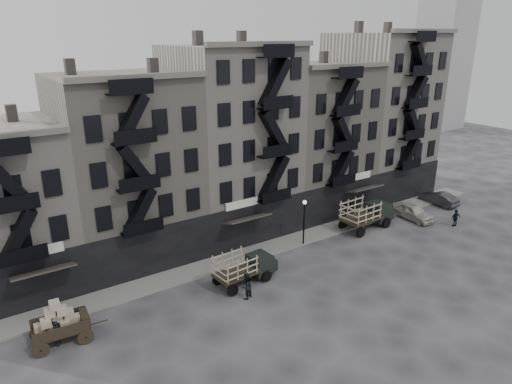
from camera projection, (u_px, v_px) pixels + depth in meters
ground at (295, 266)px, 37.30m from camera, size 140.00×140.00×0.00m
sidewalk at (269, 248)px, 40.21m from camera, size 55.00×2.50×0.15m
building_midwest at (127, 169)px, 37.23m from camera, size 10.00×11.35×16.20m
building_center at (231, 141)px, 42.18m from camera, size 10.00×11.35×18.20m
building_mideast at (313, 139)px, 47.79m from camera, size 10.00×11.35×16.20m
building_east at (380, 115)px, 52.58m from camera, size 10.00×11.35×19.20m
lamp_post at (304, 216)px, 40.00m from camera, size 0.36×0.36×4.28m
horse at (48, 324)px, 28.51m from camera, size 1.87×0.89×1.56m
wagon at (57, 319)px, 27.45m from camera, size 3.65×2.18×2.96m
stake_truck_west at (244, 265)px, 34.33m from camera, size 5.24×2.46×2.56m
stake_truck_east at (367, 211)px, 43.98m from camera, size 6.08×2.72×3.00m
car_east at (413, 212)px, 46.42m from camera, size 2.06×4.66×1.56m
car_far at (439, 198)px, 50.41m from camera, size 1.52×4.30×1.41m
pedestrian_west at (57, 333)px, 27.58m from camera, size 0.71×0.72×1.67m
pedestrian_mid at (246, 286)px, 32.39m from camera, size 1.16×1.03×1.99m
policeman at (456, 218)px, 44.63m from camera, size 1.09×0.67×1.73m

